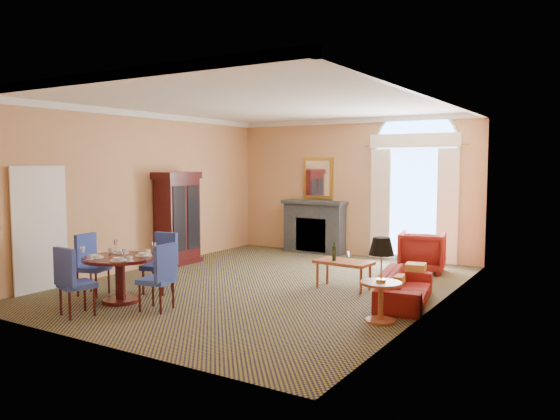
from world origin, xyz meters
The scene contains 12 objects.
ground centered at (0.00, 0.00, 0.00)m, with size 7.50×7.50×0.00m, color #16133B.
room_envelope centered at (-0.03, 0.67, 2.51)m, with size 6.04×7.52×3.45m.
armoire centered at (-2.72, 0.71, 0.95)m, with size 0.57×1.01×1.97m.
dining_table centered at (-1.24, -2.22, 0.54)m, with size 1.14×1.14×0.92m.
dining_chair_north centered at (-1.18, -1.37, 0.57)m, with size 0.56×0.56×1.00m.
dining_chair_south centered at (-1.18, -3.16, 0.57)m, with size 0.55×0.55×1.00m.
dining_chair_east centered at (-0.34, -2.27, 0.57)m, with size 0.53×0.53×1.00m.
dining_chair_west centered at (-2.09, -2.11, 0.57)m, with size 0.54×0.54×1.00m.
sofa centered at (2.55, 0.03, 0.25)m, with size 1.74×0.68×0.51m, color maroon.
armchair centered at (2.04, 2.59, 0.40)m, with size 0.86×0.89×0.81m, color maroon.
coffee_table centered at (1.32, 0.43, 0.45)m, with size 1.01×0.61×0.81m.
side_table centered at (2.60, -1.10, 0.73)m, with size 0.56×0.56×1.14m.
Camera 1 is at (5.26, -8.03, 2.17)m, focal length 35.00 mm.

